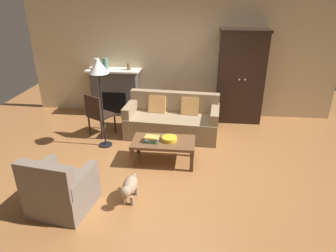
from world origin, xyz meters
The scene contains 15 objects.
ground_plane centered at (0.00, 0.00, 0.00)m, with size 9.60×9.60×0.00m, color #9E6638.
back_wall centered at (0.00, 2.55, 1.40)m, with size 7.20×0.10×2.80m, color beige.
fireplace centered at (-1.55, 2.30, 0.57)m, with size 1.26×0.48×1.12m.
armoire centered at (1.40, 2.22, 1.04)m, with size 1.06×0.57×2.08m.
couch centered at (-0.05, 1.25, 0.32)m, with size 1.97×0.98×0.86m.
coffee_table centered at (-0.10, 0.10, 0.37)m, with size 1.10×0.60×0.42m.
fruit_bowl centered at (0.01, 0.12, 0.45)m, with size 0.27×0.27×0.07m, color gold.
book_stack centered at (-0.30, 0.05, 0.47)m, with size 0.27×0.20×0.10m.
mantel_vase_cream centered at (-1.93, 2.28, 1.24)m, with size 0.13×0.13×0.25m, color beige.
mantel_vase_jade centered at (-1.73, 2.28, 1.25)m, with size 0.13×0.13×0.26m, color slate.
mantel_vase_bronze centered at (-1.17, 2.28, 1.20)m, with size 0.10×0.10×0.16m, color olive.
armchair_near_left centered at (-1.35, -1.33, 0.32)m, with size 0.88×0.88×0.88m.
side_chair_wooden centered at (-1.58, 1.05, 0.51)m, with size 0.60×0.60×0.90m.
floor_lamp centered at (-1.32, 0.60, 1.49)m, with size 0.36×0.36×1.72m.
dog centered at (-0.45, -1.05, 0.25)m, with size 0.21×0.57×0.39m.
Camera 1 is at (0.48, -4.59, 2.84)m, focal length 32.42 mm.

